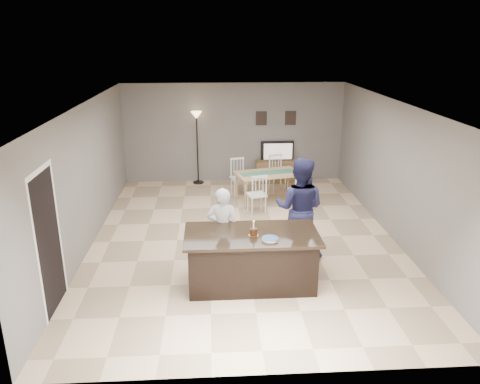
{
  "coord_description": "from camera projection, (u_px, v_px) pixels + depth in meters",
  "views": [
    {
      "loc": [
        -0.61,
        -8.63,
        3.92
      ],
      "look_at": [
        -0.09,
        -0.3,
        1.09
      ],
      "focal_mm": 35.0,
      "sensor_mm": 36.0,
      "label": 1
    }
  ],
  "objects": [
    {
      "name": "picture_frames",
      "position": [
        276.0,
        118.0,
        12.71
      ],
      "size": [
        1.1,
        0.02,
        0.38
      ],
      "color": "black",
      "rests_on": "room_shell"
    },
    {
      "name": "plate_stack",
      "position": [
        270.0,
        239.0,
        7.21
      ],
      "size": [
        0.26,
        0.26,
        0.04
      ],
      "color": "white",
      "rests_on": "kitchen_island"
    },
    {
      "name": "room_shell",
      "position": [
        244.0,
        158.0,
        8.91
      ],
      "size": [
        8.0,
        8.0,
        8.0
      ],
      "color": "slate",
      "rests_on": "floor"
    },
    {
      "name": "floor_lamp",
      "position": [
        197.0,
        128.0,
        12.48
      ],
      "size": [
        0.3,
        0.3,
        1.98
      ],
      "color": "black",
      "rests_on": "floor"
    },
    {
      "name": "dining_table",
      "position": [
        268.0,
        178.0,
        11.41
      ],
      "size": [
        1.83,
        2.02,
        0.93
      ],
      "rotation": [
        0.0,
        0.0,
        0.25
      ],
      "color": "tan",
      "rests_on": "floor"
    },
    {
      "name": "tv_screen_glow",
      "position": [
        278.0,
        151.0,
        12.79
      ],
      "size": [
        0.78,
        0.0,
        0.78
      ],
      "primitive_type": "plane",
      "rotation": [
        1.57,
        0.0,
        3.14
      ],
      "color": "orange",
      "rests_on": "tv_console"
    },
    {
      "name": "birthday_cake",
      "position": [
        254.0,
        232.0,
        7.37
      ],
      "size": [
        0.16,
        0.16,
        0.25
      ],
      "color": "gold",
      "rests_on": "kitchen_island"
    },
    {
      "name": "doorway",
      "position": [
        47.0,
        230.0,
        6.7
      ],
      "size": [
        0.0,
        2.1,
        2.65
      ],
      "color": "black",
      "rests_on": "floor"
    },
    {
      "name": "kitchen_island",
      "position": [
        251.0,
        259.0,
        7.6
      ],
      "size": [
        2.15,
        1.1,
        0.9
      ],
      "color": "black",
      "rests_on": "floor"
    },
    {
      "name": "floor",
      "position": [
        244.0,
        238.0,
        9.45
      ],
      "size": [
        8.0,
        8.0,
        0.0
      ],
      "primitive_type": "plane",
      "color": "#DAB58B",
      "rests_on": "ground"
    },
    {
      "name": "tv_console",
      "position": [
        277.0,
        171.0,
        12.99
      ],
      "size": [
        1.2,
        0.4,
        0.6
      ],
      "primitive_type": "cube",
      "color": "brown",
      "rests_on": "floor"
    },
    {
      "name": "man",
      "position": [
        300.0,
        208.0,
        8.42
      ],
      "size": [
        1.11,
        1.0,
        1.87
      ],
      "primitive_type": "imported",
      "rotation": [
        0.0,
        0.0,
        2.76
      ],
      "color": "#1B1B3C",
      "rests_on": "floor"
    },
    {
      "name": "woman",
      "position": [
        223.0,
        229.0,
        8.0
      ],
      "size": [
        0.59,
        0.44,
        1.49
      ],
      "primitive_type": "imported",
      "rotation": [
        0.0,
        0.0,
        2.99
      ],
      "color": "silver",
      "rests_on": "floor"
    },
    {
      "name": "television",
      "position": [
        278.0,
        151.0,
        12.87
      ],
      "size": [
        0.91,
        0.12,
        0.53
      ],
      "primitive_type": "imported",
      "rotation": [
        0.0,
        0.0,
        3.14
      ],
      "color": "black",
      "rests_on": "tv_console"
    }
  ]
}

